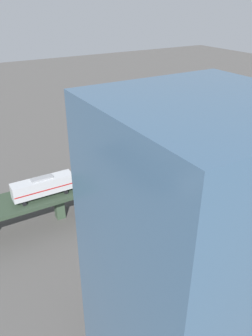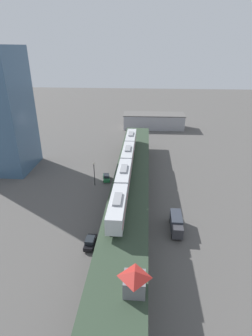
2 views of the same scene
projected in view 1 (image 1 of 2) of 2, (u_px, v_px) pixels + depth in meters
The scene contains 9 objects.
ground_plane at pixel (143, 191), 80.64m from camera, with size 400.00×400.00×0.00m, color #514F4C.
elevated_viaduct at pixel (145, 169), 77.91m from camera, with size 9.05×92.06×7.00m.
subway_train at pixel (126, 164), 72.53m from camera, with size 3.19×49.82×4.45m.
signal_hut at pixel (225, 133), 91.04m from camera, with size 3.24×3.24×3.40m.
street_car_black at pixel (202, 187), 80.57m from camera, with size 2.08×4.46×1.89m.
street_car_green at pixel (103, 224), 67.41m from camera, with size 2.55×4.65×1.89m.
delivery_truck at pixel (143, 162), 90.49m from camera, with size 2.47×7.23×3.20m.
street_lamp at pixel (124, 213), 65.30m from camera, with size 0.44×0.44×6.94m.
office_tower at pixel (189, 281), 31.65m from camera, with size 16.00×16.00×36.00m.
Camera 1 is at (-56.90, 38.91, 42.43)m, focal length 35.00 mm.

